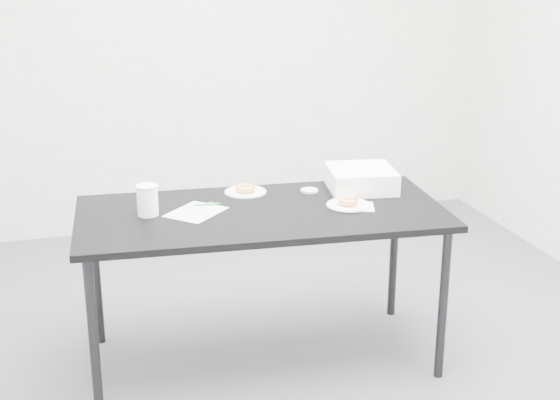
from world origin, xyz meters
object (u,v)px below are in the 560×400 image
object	(u,v)px
donut_near	(348,201)
plate_far	(245,192)
table	(262,222)
pen	(207,204)
coffee_cup	(148,200)
bakery_box	(361,179)
scorecard	(196,212)
donut_far	(245,188)
plate_near	(348,205)

from	to	relation	value
donut_near	plate_far	bearing A→B (deg)	140.85
table	donut_near	distance (m)	0.40
pen	coffee_cup	world-z (taller)	coffee_cup
table	bakery_box	xyz separation A→B (m)	(0.54, 0.18, 0.11)
scorecard	pen	bearing A→B (deg)	93.98
plate_far	donut_far	bearing A→B (deg)	0.00
coffee_cup	bakery_box	size ratio (longest dim) A/B	0.44
scorecard	pen	size ratio (longest dim) A/B	2.15
scorecard	bakery_box	distance (m)	0.84
donut_far	bakery_box	distance (m)	0.56
bakery_box	donut_far	bearing A→B (deg)	178.81
table	plate_far	size ratio (longest dim) A/B	8.38
table	donut_far	bearing A→B (deg)	95.92
pen	plate_far	xyz separation A→B (m)	(0.21, 0.14, -0.00)
scorecard	donut_near	xyz separation A→B (m)	(0.68, -0.11, 0.02)
plate_near	donut_far	size ratio (longest dim) A/B	2.12
pen	plate_near	xyz separation A→B (m)	(0.61, -0.18, -0.00)
coffee_cup	table	bearing A→B (deg)	-8.48
coffee_cup	donut_far	bearing A→B (deg)	22.32
table	coffee_cup	bearing A→B (deg)	175.73
plate_near	coffee_cup	bearing A→B (deg)	171.86
plate_far	coffee_cup	xyz separation A→B (m)	(-0.49, -0.20, 0.07)
plate_far	bakery_box	xyz separation A→B (m)	(0.55, -0.10, 0.05)
donut_near	coffee_cup	size ratio (longest dim) A/B	0.68
scorecard	pen	world-z (taller)	pen
scorecard	bakery_box	xyz separation A→B (m)	(0.83, 0.12, 0.05)
scorecard	plate_near	distance (m)	0.69
coffee_cup	pen	bearing A→B (deg)	11.48
donut_far	donut_near	bearing A→B (deg)	-39.15
plate_far	plate_near	bearing A→B (deg)	-39.15
scorecard	coffee_cup	size ratio (longest dim) A/B	1.79
scorecard	coffee_cup	distance (m)	0.22
coffee_cup	bakery_box	bearing A→B (deg)	5.73
pen	donut_near	size ratio (longest dim) A/B	1.22
table	coffee_cup	distance (m)	0.51
bakery_box	scorecard	bearing A→B (deg)	-162.88
donut_far	table	bearing A→B (deg)	-88.29
table	plate_near	world-z (taller)	plate_near
pen	plate_far	distance (m)	0.26
plate_far	donut_far	size ratio (longest dim) A/B	2.13
bakery_box	plate_near	bearing A→B (deg)	-114.47
plate_far	coffee_cup	size ratio (longest dim) A/B	1.46
pen	plate_far	world-z (taller)	pen
plate_near	table	bearing A→B (deg)	172.29
donut_far	coffee_cup	world-z (taller)	coffee_cup
plate_near	donut_near	distance (m)	0.02
plate_far	bakery_box	bearing A→B (deg)	-9.82
donut_near	plate_near	bearing A→B (deg)	0.00
plate_near	donut_near	xyz separation A→B (m)	(0.00, 0.00, 0.02)
donut_far	coffee_cup	bearing A→B (deg)	-157.68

